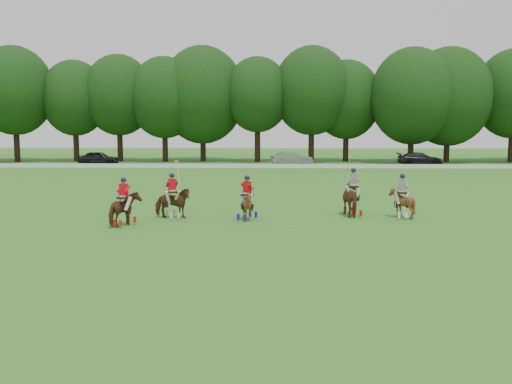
{
  "coord_description": "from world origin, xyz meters",
  "views": [
    {
      "loc": [
        1.9,
        -22.67,
        4.57
      ],
      "look_at": [
        1.09,
        4.2,
        1.4
      ],
      "focal_mm": 40.0,
      "sensor_mm": 36.0,
      "label": 1
    }
  ],
  "objects_px": {
    "car_right": "(420,159)",
    "polo_stripe_a": "(353,198)",
    "polo_stripe_b": "(402,202)",
    "car_mid": "(292,158)",
    "polo_red_b": "(172,203)",
    "polo_red_c": "(247,205)",
    "car_left": "(99,158)",
    "polo_ball": "(293,227)",
    "polo_red_a": "(124,209)"
  },
  "relations": [
    {
      "from": "polo_stripe_a",
      "to": "polo_stripe_b",
      "type": "distance_m",
      "value": 2.39
    },
    {
      "from": "polo_red_b",
      "to": "polo_stripe_b",
      "type": "distance_m",
      "value": 11.3
    },
    {
      "from": "polo_red_b",
      "to": "polo_red_c",
      "type": "relative_size",
      "value": 1.28
    },
    {
      "from": "car_left",
      "to": "polo_red_a",
      "type": "height_order",
      "value": "polo_red_a"
    },
    {
      "from": "polo_red_b",
      "to": "polo_red_c",
      "type": "bearing_deg",
      "value": -6.22
    },
    {
      "from": "polo_red_c",
      "to": "polo_stripe_b",
      "type": "relative_size",
      "value": 0.99
    },
    {
      "from": "car_right",
      "to": "polo_stripe_b",
      "type": "height_order",
      "value": "polo_stripe_b"
    },
    {
      "from": "polo_red_c",
      "to": "polo_ball",
      "type": "xyz_separation_m",
      "value": [
        2.14,
        -1.9,
        -0.72
      ]
    },
    {
      "from": "polo_stripe_b",
      "to": "car_mid",
      "type": "bearing_deg",
      "value": 96.48
    },
    {
      "from": "car_left",
      "to": "polo_stripe_b",
      "type": "bearing_deg",
      "value": -147.54
    },
    {
      "from": "car_left",
      "to": "polo_stripe_a",
      "type": "xyz_separation_m",
      "value": [
        24.15,
        -36.5,
        0.11
      ]
    },
    {
      "from": "car_left",
      "to": "car_right",
      "type": "relative_size",
      "value": 0.9
    },
    {
      "from": "polo_red_b",
      "to": "polo_stripe_b",
      "type": "bearing_deg",
      "value": 2.88
    },
    {
      "from": "car_left",
      "to": "polo_stripe_a",
      "type": "bearing_deg",
      "value": -149.54
    },
    {
      "from": "polo_red_a",
      "to": "polo_red_b",
      "type": "distance_m",
      "value": 2.79
    },
    {
      "from": "car_right",
      "to": "polo_stripe_b",
      "type": "bearing_deg",
      "value": 165.72
    },
    {
      "from": "polo_red_c",
      "to": "car_left",
      "type": "bearing_deg",
      "value": 116.35
    },
    {
      "from": "polo_red_b",
      "to": "polo_ball",
      "type": "xyz_separation_m",
      "value": [
        5.83,
        -2.3,
        -0.75
      ]
    },
    {
      "from": "polo_red_b",
      "to": "polo_ball",
      "type": "distance_m",
      "value": 6.31
    },
    {
      "from": "car_mid",
      "to": "polo_ball",
      "type": "bearing_deg",
      "value": 163.35
    },
    {
      "from": "car_mid",
      "to": "polo_stripe_b",
      "type": "relative_size",
      "value": 2.15
    },
    {
      "from": "polo_red_b",
      "to": "polo_stripe_a",
      "type": "xyz_separation_m",
      "value": [
        8.97,
        1.18,
        0.09
      ]
    },
    {
      "from": "polo_red_a",
      "to": "polo_stripe_b",
      "type": "xyz_separation_m",
      "value": [
        13.11,
        2.67,
        -0.02
      ]
    },
    {
      "from": "polo_stripe_a",
      "to": "polo_red_c",
      "type": "bearing_deg",
      "value": -163.3
    },
    {
      "from": "car_left",
      "to": "polo_red_c",
      "type": "distance_m",
      "value": 42.5
    },
    {
      "from": "car_left",
      "to": "car_right",
      "type": "height_order",
      "value": "car_left"
    },
    {
      "from": "polo_red_a",
      "to": "polo_red_c",
      "type": "height_order",
      "value": "polo_red_a"
    },
    {
      "from": "car_mid",
      "to": "polo_ball",
      "type": "relative_size",
      "value": 52.08
    },
    {
      "from": "car_right",
      "to": "polo_ball",
      "type": "xyz_separation_m",
      "value": [
        -15.77,
        -39.98,
        -0.69
      ]
    },
    {
      "from": "car_mid",
      "to": "car_right",
      "type": "distance_m",
      "value": 14.53
    },
    {
      "from": "polo_red_b",
      "to": "polo_stripe_b",
      "type": "height_order",
      "value": "polo_red_b"
    },
    {
      "from": "polo_stripe_b",
      "to": "polo_ball",
      "type": "height_order",
      "value": "polo_stripe_b"
    },
    {
      "from": "polo_red_b",
      "to": "polo_stripe_b",
      "type": "relative_size",
      "value": 1.27
    },
    {
      "from": "car_right",
      "to": "polo_red_b",
      "type": "bearing_deg",
      "value": 151.43
    },
    {
      "from": "car_right",
      "to": "polo_red_a",
      "type": "relative_size",
      "value": 2.28
    },
    {
      "from": "car_right",
      "to": "polo_stripe_a",
      "type": "height_order",
      "value": "polo_stripe_a"
    },
    {
      "from": "car_right",
      "to": "polo_ball",
      "type": "bearing_deg",
      "value": 159.73
    },
    {
      "from": "car_mid",
      "to": "polo_red_c",
      "type": "bearing_deg",
      "value": 160.05
    },
    {
      "from": "car_mid",
      "to": "polo_stripe_a",
      "type": "relative_size",
      "value": 1.58
    },
    {
      "from": "car_mid",
      "to": "polo_stripe_b",
      "type": "height_order",
      "value": "polo_stripe_b"
    },
    {
      "from": "car_mid",
      "to": "polo_red_b",
      "type": "bearing_deg",
      "value": 154.49
    },
    {
      "from": "polo_stripe_a",
      "to": "polo_ball",
      "type": "bearing_deg",
      "value": -132.05
    },
    {
      "from": "polo_stripe_b",
      "to": "polo_ball",
      "type": "distance_m",
      "value": 6.2
    },
    {
      "from": "car_mid",
      "to": "polo_red_c",
      "type": "height_order",
      "value": "polo_red_c"
    },
    {
      "from": "car_right",
      "to": "polo_stripe_a",
      "type": "bearing_deg",
      "value": 162.17
    },
    {
      "from": "car_right",
      "to": "polo_red_c",
      "type": "bearing_deg",
      "value": 156.07
    },
    {
      "from": "car_left",
      "to": "polo_red_b",
      "type": "xyz_separation_m",
      "value": [
        15.18,
        -37.68,
        0.01
      ]
    },
    {
      "from": "car_mid",
      "to": "polo_red_a",
      "type": "relative_size",
      "value": 2.11
    },
    {
      "from": "car_mid",
      "to": "polo_stripe_b",
      "type": "distance_m",
      "value": 37.35
    },
    {
      "from": "polo_red_c",
      "to": "polo_stripe_a",
      "type": "xyz_separation_m",
      "value": [
        5.28,
        1.58,
        0.12
      ]
    }
  ]
}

